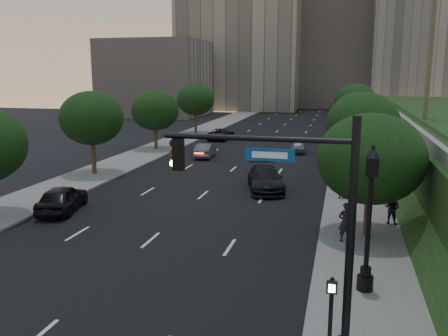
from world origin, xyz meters
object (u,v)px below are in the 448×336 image
(sedan_near_left, at_px, (62,198))
(pedestrian_b, at_px, (392,208))
(sedan_near_right, at_px, (265,179))
(pedestrian_a, at_px, (345,222))
(traffic_signal_mast, at_px, (311,233))
(street_lamp, at_px, (368,226))
(sedan_far_right, at_px, (298,146))
(sedan_mid_left, at_px, (205,150))
(pedestrian_c, at_px, (342,187))
(sedan_far_left, at_px, (221,134))

(sedan_near_left, relative_size, pedestrian_b, 2.76)
(sedan_near_right, xyz_separation_m, pedestrian_a, (5.40, -9.58, 0.29))
(traffic_signal_mast, distance_m, sedan_near_left, 18.93)
(street_lamp, relative_size, sedan_far_right, 1.51)
(sedan_mid_left, xyz_separation_m, pedestrian_a, (13.18, -21.13, 0.41))
(street_lamp, bearing_deg, pedestrian_a, 98.26)
(street_lamp, bearing_deg, sedan_near_left, 158.48)
(sedan_mid_left, bearing_deg, traffic_signal_mast, 106.30)
(sedan_far_right, bearing_deg, traffic_signal_mast, -89.01)
(traffic_signal_mast, distance_m, pedestrian_a, 9.84)
(traffic_signal_mast, bearing_deg, pedestrian_b, 74.83)
(sedan_near_left, relative_size, sedan_near_right, 0.84)
(sedan_near_left, bearing_deg, pedestrian_c, -170.20)
(sedan_mid_left, bearing_deg, sedan_near_left, 75.83)
(sedan_near_left, bearing_deg, sedan_near_right, -155.75)
(sedan_far_left, height_order, sedan_near_right, sedan_near_right)
(pedestrian_b, distance_m, pedestrian_c, 5.34)
(traffic_signal_mast, distance_m, pedestrian_c, 17.75)
(sedan_far_right, bearing_deg, sedan_far_left, 139.52)
(sedan_near_right, bearing_deg, sedan_far_left, 96.48)
(sedan_far_left, relative_size, pedestrian_c, 3.26)
(sedan_far_left, height_order, pedestrian_a, pedestrian_a)
(traffic_signal_mast, xyz_separation_m, sedan_far_right, (-3.64, 35.61, -3.04))
(street_lamp, height_order, sedan_far_right, street_lamp)
(street_lamp, distance_m, sedan_mid_left, 29.83)
(sedan_near_left, xyz_separation_m, sedan_far_right, (11.53, 24.65, -0.17))
(street_lamp, xyz_separation_m, pedestrian_c, (-0.93, 13.25, -1.71))
(sedan_far_left, xyz_separation_m, sedan_far_right, (10.08, -7.23, -0.06))
(sedan_far_left, relative_size, pedestrian_a, 2.62)
(sedan_far_right, distance_m, pedestrian_b, 23.85)
(street_lamp, height_order, sedan_near_left, street_lamp)
(sedan_far_right, xyz_separation_m, pedestrian_a, (4.70, -26.17, 0.47))
(sedan_near_left, bearing_deg, sedan_far_right, -127.48)
(pedestrian_b, bearing_deg, sedan_mid_left, -21.07)
(sedan_far_left, height_order, sedan_far_right, sedan_far_left)
(traffic_signal_mast, distance_m, pedestrian_b, 13.58)
(street_lamp, relative_size, pedestrian_b, 3.29)
(sedan_mid_left, relative_size, sedan_far_left, 0.84)
(sedan_mid_left, bearing_deg, pedestrian_a, 116.63)
(sedan_far_left, xyz_separation_m, pedestrian_b, (17.20, -29.99, 0.31))
(sedan_far_left, distance_m, pedestrian_b, 34.57)
(sedan_far_left, relative_size, sedan_near_right, 0.89)
(traffic_signal_mast, xyz_separation_m, sedan_near_right, (-4.34, 19.02, -2.86))
(sedan_far_right, bearing_deg, sedan_near_left, -119.91)
(pedestrian_a, bearing_deg, pedestrian_c, -111.10)
(sedan_near_left, distance_m, pedestrian_a, 16.30)
(pedestrian_c, bearing_deg, sedan_mid_left, -53.78)
(pedestrian_c, bearing_deg, street_lamp, 85.38)
(street_lamp, bearing_deg, sedan_near_right, 112.64)
(sedan_far_left, bearing_deg, traffic_signal_mast, 110.28)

